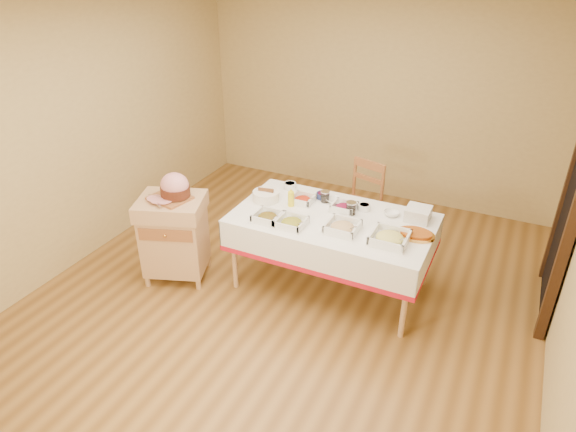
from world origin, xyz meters
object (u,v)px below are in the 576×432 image
Objects in this scene: dining_table at (332,233)px; dining_chair at (360,204)px; butcher_cart at (174,233)px; preserve_jar_left at (325,197)px; bread_basket at (266,196)px; preserve_jar_right at (351,209)px; ham_on_board at (174,188)px; brass_platter at (415,234)px; mustard_bottle at (291,198)px; plate_stack at (418,214)px.

dining_chair reaches higher than dining_table.
dining_chair is (-0.03, 0.90, -0.12)m from dining_table.
dining_chair is at bearing 44.85° from butcher_cart.
preserve_jar_left is at bearing -103.99° from dining_chair.
preserve_jar_right is at bearing 6.20° from bread_basket.
dining_chair is at bearing 76.01° from preserve_jar_left.
dining_table is at bearing 18.78° from ham_on_board.
butcher_cart is at bearing -157.55° from preserve_jar_right.
preserve_jar_right is at bearing 22.45° from butcher_cart.
brass_platter is (0.63, -0.14, -0.03)m from preserve_jar_right.
butcher_cart is at bearing -167.00° from brass_platter.
mustard_bottle is at bearing 178.03° from brass_platter.
mustard_bottle reaches higher than butcher_cart.
brass_platter is (0.76, 0.00, 0.18)m from dining_table.
brass_platter is at bearing -80.06° from plate_stack.
dining_chair is at bearing 91.89° from dining_table.
preserve_jar_right is 0.84m from bread_basket.
plate_stack reaches higher than butcher_cart.
bread_basket is at bearing -157.72° from preserve_jar_left.
dining_table is 8.47× the size of plate_stack.
mustard_bottle is (0.95, 0.52, -0.13)m from ham_on_board.
mustard_bottle is at bearing -1.12° from bread_basket.
dining_table is 4.73× the size of ham_on_board.
mustard_bottle is at bearing -116.01° from dining_chair.
dining_table is 1.95× the size of dining_chair.
dining_table is at bearing -3.76° from bread_basket.
preserve_jar_left reaches higher than butcher_cart.
butcher_cart is 3.33× the size of bread_basket.
preserve_jar_right reaches higher than bread_basket.
preserve_jar_left is 0.34m from mustard_bottle.
dining_chair is at bearing 63.99° from mustard_bottle.
brass_platter is (0.94, -0.26, -0.03)m from preserve_jar_left.
brass_platter is (1.20, -0.04, -0.06)m from mustard_bottle.
dining_table is 7.03× the size of bread_basket.
mustard_bottle is at bearing -170.37° from preserve_jar_right.
preserve_jar_right is (1.56, 0.65, 0.32)m from butcher_cart.
plate_stack is at bearing 20.24° from ham_on_board.
butcher_cart is 2.31m from plate_stack.
preserve_jar_right is at bearing 9.63° from mustard_bottle.
butcher_cart is 1.50m from preserve_jar_left.
plate_stack is at bearing 2.30° from preserve_jar_left.
preserve_jar_right is (1.52, 0.61, -0.16)m from ham_on_board.
dining_chair is (1.41, 1.40, -0.01)m from butcher_cart.
brass_platter reaches higher than dining_table.
bread_basket is 1.44m from plate_stack.
dining_chair is at bearing 140.95° from plate_stack.
preserve_jar_right is 0.58m from mustard_bottle.
dining_table is at bearing -131.51° from preserve_jar_right.
plate_stack is 0.31m from brass_platter.
preserve_jar_right is at bearing -78.65° from dining_chair.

